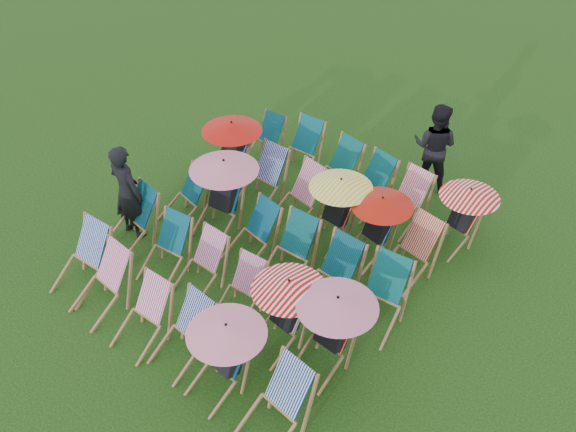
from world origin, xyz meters
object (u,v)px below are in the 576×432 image
Objects in this scene: deckchair_5 at (274,408)px; person_rear at (435,146)px; deckchair_0 at (80,260)px; deckchair_29 at (460,217)px; person_left at (127,192)px.

person_rear is at bearing 106.93° from deckchair_5.
person_rear is (2.81, 5.81, 0.34)m from deckchair_0.
deckchair_29 is at bearing 123.05° from person_rear.
deckchair_29 is 5.50m from person_left.
person_rear is (-1.22, 1.25, 0.24)m from deckchair_29.
deckchair_5 is 0.59× the size of person_rear.
deckchair_29 is at bearing -144.17° from person_left.
deckchair_5 is (3.99, -0.09, -0.01)m from deckchair_0.
deckchair_5 is 4.62m from person_left.
deckchair_0 is 0.58× the size of person_left.
deckchair_29 is (0.04, 4.65, 0.11)m from deckchair_5.
deckchair_5 is 0.57× the size of person_left.
deckchair_0 is 1.42m from person_left.
deckchair_29 is at bearing 95.17° from deckchair_5.
deckchair_29 reaches higher than deckchair_5.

